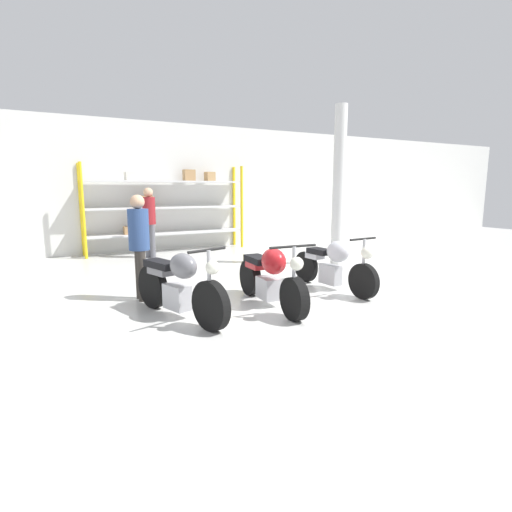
{
  "coord_description": "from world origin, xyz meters",
  "views": [
    {
      "loc": [
        -2.93,
        -5.15,
        1.77
      ],
      "look_at": [
        0.0,
        0.4,
        0.7
      ],
      "focal_mm": 28.0,
      "sensor_mm": 36.0,
      "label": 1
    }
  ],
  "objects": [
    {
      "name": "ground_plane",
      "position": [
        0.0,
        0.0,
        0.0
      ],
      "size": [
        30.0,
        30.0,
        0.0
      ],
      "primitive_type": "plane",
      "color": "silver"
    },
    {
      "name": "shelving_rack",
      "position": [
        0.12,
        5.97,
        1.31
      ],
      "size": [
        4.47,
        0.63,
        2.41
      ],
      "color": "yellow",
      "rests_on": "ground_plane"
    },
    {
      "name": "support_pillar",
      "position": [
        3.04,
        2.11,
        1.8
      ],
      "size": [
        0.28,
        0.28,
        3.6
      ],
      "color": "silver",
      "rests_on": "ground_plane"
    },
    {
      "name": "person_near_rack",
      "position": [
        -0.59,
        5.09,
        1.06
      ],
      "size": [
        0.44,
        0.44,
        1.78
      ],
      "rotation": [
        0.0,
        0.0,
        3.66
      ],
      "color": "#595960",
      "rests_on": "ground_plane"
    },
    {
      "name": "motorcycle_grey",
      "position": [
        -1.39,
        0.03,
        0.47
      ],
      "size": [
        0.82,
        1.98,
        1.04
      ],
      "rotation": [
        0.0,
        0.0,
        -1.28
      ],
      "color": "black",
      "rests_on": "ground_plane"
    },
    {
      "name": "motorcycle_red",
      "position": [
        -0.01,
        -0.07,
        0.46
      ],
      "size": [
        0.7,
        2.05,
        1.02
      ],
      "rotation": [
        0.0,
        0.0,
        -1.62
      ],
      "color": "black",
      "rests_on": "ground_plane"
    },
    {
      "name": "motorcycle_silver",
      "position": [
        1.46,
        0.27,
        0.46
      ],
      "size": [
        0.56,
        2.04,
        0.99
      ],
      "rotation": [
        0.0,
        0.0,
        -1.49
      ],
      "color": "black",
      "rests_on": "ground_plane"
    },
    {
      "name": "back_wall",
      "position": [
        0.0,
        6.33,
        1.8
      ],
      "size": [
        30.0,
        0.08,
        3.6
      ],
      "color": "silver",
      "rests_on": "ground_plane"
    },
    {
      "name": "person_browsing",
      "position": [
        -1.66,
        1.19,
        0.98
      ],
      "size": [
        0.32,
        0.32,
        1.67
      ],
      "rotation": [
        0.0,
        0.0,
        3.15
      ],
      "color": "#38332D",
      "rests_on": "ground_plane"
    }
  ]
}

